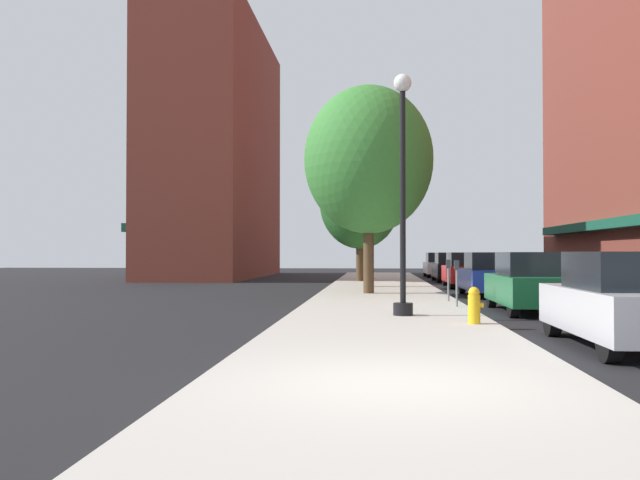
{
  "coord_description": "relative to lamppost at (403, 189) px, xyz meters",
  "views": [
    {
      "loc": [
        -0.24,
        -7.85,
        1.64
      ],
      "look_at": [
        -2.14,
        14.94,
        2.08
      ],
      "focal_mm": 37.49,
      "sensor_mm": 36.0,
      "label": 1
    }
  ],
  "objects": [
    {
      "name": "parking_meter_far",
      "position": [
        1.62,
        4.93,
        -2.25
      ],
      "size": [
        0.14,
        0.09,
        1.31
      ],
      "color": "slate",
      "rests_on": "sidewalk_slab"
    },
    {
      "name": "parking_meter_near",
      "position": [
        1.62,
        2.77,
        -2.25
      ],
      "size": [
        0.14,
        0.09,
        1.31
      ],
      "color": "slate",
      "rests_on": "sidewalk_slab"
    },
    {
      "name": "car_silver",
      "position": [
        3.57,
        -4.54,
        -2.39
      ],
      "size": [
        1.8,
        4.3,
        1.66
      ],
      "rotation": [
        0.0,
        0.0,
        0.02
      ],
      "color": "black",
      "rests_on": "ground"
    },
    {
      "name": "car_white",
      "position": [
        3.57,
        29.09,
        -2.39
      ],
      "size": [
        1.8,
        4.3,
        1.66
      ],
      "rotation": [
        0.0,
        0.0,
        -0.02
      ],
      "color": "black",
      "rests_on": "ground"
    },
    {
      "name": "car_black",
      "position": [
        3.57,
        22.07,
        -2.39
      ],
      "size": [
        1.8,
        4.3,
        1.66
      ],
      "rotation": [
        0.0,
        0.0,
        0.03
      ],
      "color": "black",
      "rests_on": "ground"
    },
    {
      "name": "fire_hydrant",
      "position": [
        1.44,
        -1.82,
        -2.68
      ],
      "size": [
        0.33,
        0.26,
        0.79
      ],
      "color": "gold",
      "rests_on": "sidewalk_slab"
    },
    {
      "name": "car_blue",
      "position": [
        3.57,
        9.16,
        -2.39
      ],
      "size": [
        1.8,
        4.3,
        1.66
      ],
      "rotation": [
        0.0,
        0.0,
        -0.0
      ],
      "color": "black",
      "rests_on": "ground"
    },
    {
      "name": "car_red",
      "position": [
        3.57,
        15.72,
        -2.39
      ],
      "size": [
        1.8,
        4.3,
        1.66
      ],
      "rotation": [
        0.0,
        0.0,
        0.0
      ],
      "color": "black",
      "rests_on": "ground"
    },
    {
      "name": "ground_plane",
      "position": [
        3.57,
        9.5,
        -3.2
      ],
      "size": [
        90.0,
        90.0,
        0.0
      ],
      "primitive_type": "plane",
      "color": "black"
    },
    {
      "name": "lamppost",
      "position": [
        0.0,
        0.0,
        0.0
      ],
      "size": [
        0.48,
        0.48,
        5.9
      ],
      "color": "black",
      "rests_on": "sidewalk_slab"
    },
    {
      "name": "sidewalk_slab",
      "position": [
        -0.43,
        10.5,
        -3.14
      ],
      "size": [
        4.8,
        50.0,
        0.12
      ],
      "primitive_type": "cube",
      "color": "#B7B2A8",
      "rests_on": "ground"
    },
    {
      "name": "tree_mid",
      "position": [
        -1.51,
        19.8,
        1.14
      ],
      "size": [
        4.34,
        4.34,
        6.74
      ],
      "color": "#4C3823",
      "rests_on": "sidewalk_slab"
    },
    {
      "name": "tree_far",
      "position": [
        -0.92,
        8.88,
        1.95
      ],
      "size": [
        4.87,
        4.87,
        7.85
      ],
      "color": "#4C3823",
      "rests_on": "sidewalk_slab"
    },
    {
      "name": "car_green",
      "position": [
        3.57,
        2.38,
        -2.39
      ],
      "size": [
        1.8,
        4.3,
        1.66
      ],
      "rotation": [
        0.0,
        0.0,
        0.01
      ],
      "color": "black",
      "rests_on": "ground"
    },
    {
      "name": "tree_near",
      "position": [
        -0.96,
        13.82,
        1.51
      ],
      "size": [
        3.65,
        3.65,
        6.72
      ],
      "color": "#422D1E",
      "rests_on": "sidewalk_slab"
    },
    {
      "name": "building_far_background",
      "position": [
        -11.44,
        28.5,
        5.29
      ],
      "size": [
        6.8,
        18.0,
        17.03
      ],
      "color": "brown",
      "rests_on": "ground"
    }
  ]
}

